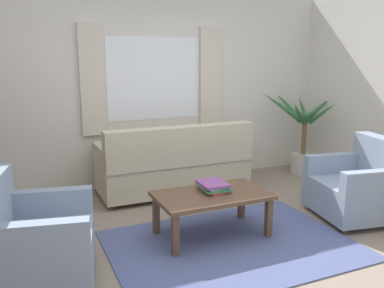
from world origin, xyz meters
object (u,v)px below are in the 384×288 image
armchair_left (31,240)px  coffee_table (212,199)px  couch (175,166)px  potted_plant (303,135)px  armchair_right (360,186)px  book_stack_on_table (214,186)px

armchair_left → coffee_table: armchair_left is taller
couch → coffee_table: (-0.13, -1.35, 0.01)m
potted_plant → armchair_right: bearing=-108.0°
coffee_table → potted_plant: (2.23, 1.43, 0.21)m
potted_plant → couch: bearing=-177.7°
armchair_right → potted_plant: bearing=172.2°
coffee_table → book_stack_on_table: (0.05, 0.06, 0.10)m
armchair_right → coffee_table: 1.71m
book_stack_on_table → potted_plant: size_ratio=0.25×
coffee_table → armchair_right: bearing=-7.5°
armchair_right → coffee_table: bearing=-87.4°
armchair_right → book_stack_on_table: armchair_right is taller
couch → armchair_right: couch is taller
armchair_left → potted_plant: 4.23m
armchair_right → couch: bearing=-125.0°
armchair_right → coffee_table: size_ratio=0.88×
armchair_left → book_stack_on_table: size_ratio=3.15×
couch → coffee_table: bearing=84.3°
armchair_left → armchair_right: same height
armchair_right → book_stack_on_table: 1.68m
armchair_left → couch: bearing=-37.8°
armchair_right → book_stack_on_table: (-1.65, 0.29, 0.13)m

